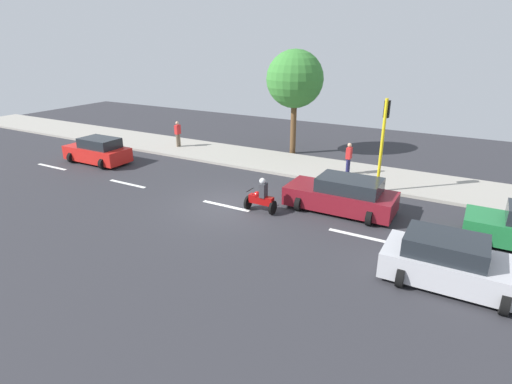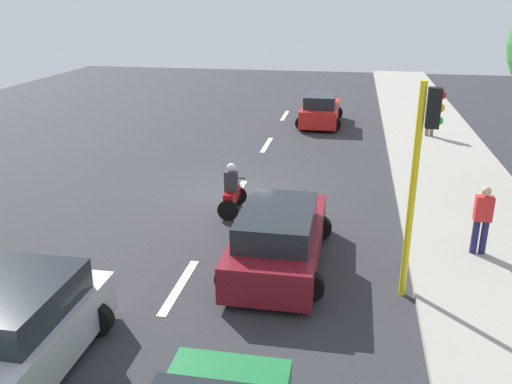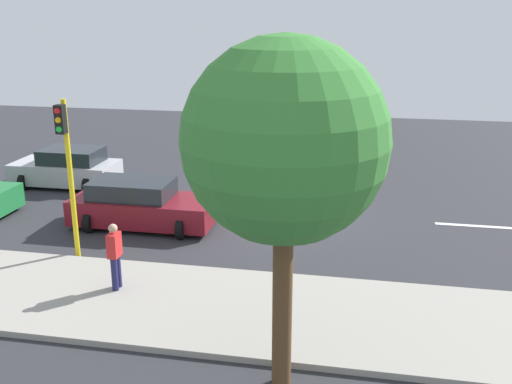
% 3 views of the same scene
% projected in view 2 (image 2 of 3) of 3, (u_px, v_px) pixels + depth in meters
% --- Properties ---
extents(ground_plane, '(40.00, 60.00, 0.10)m').
position_uv_depth(ground_plane, '(237.00, 195.00, 17.30)').
color(ground_plane, '#2D2D33').
extents(sidewalk, '(4.00, 60.00, 0.15)m').
position_uv_depth(sidewalk, '(466.00, 205.00, 16.09)').
color(sidewalk, '#9E998E').
rests_on(sidewalk, ground).
extents(lane_stripe_north, '(0.20, 2.40, 0.01)m').
position_uv_depth(lane_stripe_north, '(179.00, 286.00, 11.74)').
color(lane_stripe_north, white).
rests_on(lane_stripe_north, ground).
extents(lane_stripe_mid, '(0.20, 2.40, 0.01)m').
position_uv_depth(lane_stripe_mid, '(237.00, 193.00, 17.28)').
color(lane_stripe_mid, white).
rests_on(lane_stripe_mid, ground).
extents(lane_stripe_south, '(0.20, 2.40, 0.01)m').
position_uv_depth(lane_stripe_south, '(267.00, 145.00, 22.83)').
color(lane_stripe_south, white).
rests_on(lane_stripe_south, ground).
extents(lane_stripe_far_south, '(0.20, 2.40, 0.01)m').
position_uv_depth(lane_stripe_far_south, '(285.00, 116.00, 28.37)').
color(lane_stripe_far_south, white).
rests_on(lane_stripe_far_south, ground).
extents(car_maroon, '(2.32, 4.59, 1.52)m').
position_uv_depth(car_maroon, '(279.00, 237.00, 12.44)').
color(car_maroon, maroon).
rests_on(car_maroon, ground).
extents(car_silver, '(2.33, 4.07, 1.52)m').
position_uv_depth(car_silver, '(11.00, 337.00, 8.82)').
color(car_silver, '#B7B7BC').
rests_on(car_silver, ground).
extents(car_red, '(2.15, 4.02, 1.52)m').
position_uv_depth(car_red, '(320.00, 110.00, 26.22)').
color(car_red, red).
rests_on(car_red, ground).
extents(motorcycle, '(0.60, 1.30, 1.53)m').
position_uv_depth(motorcycle, '(232.00, 192.00, 15.50)').
color(motorcycle, black).
rests_on(motorcycle, ground).
extents(pedestrian_near_signal, '(0.40, 0.24, 1.69)m').
position_uv_depth(pedestrian_near_signal, '(431.00, 115.00, 23.43)').
color(pedestrian_near_signal, '#72604C').
rests_on(pedestrian_near_signal, sidewalk).
extents(pedestrian_by_tree, '(0.40, 0.24, 1.69)m').
position_uv_depth(pedestrian_by_tree, '(482.00, 218.00, 12.64)').
color(pedestrian_by_tree, '#1E1E4C').
rests_on(pedestrian_by_tree, sidewalk).
extents(traffic_light_corner, '(0.49, 0.24, 4.50)m').
position_uv_depth(traffic_light_corner, '(421.00, 162.00, 10.43)').
color(traffic_light_corner, yellow).
rests_on(traffic_light_corner, ground).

